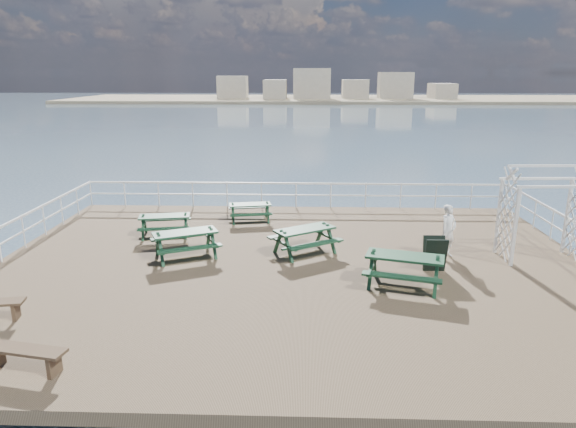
{
  "coord_description": "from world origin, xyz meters",
  "views": [
    {
      "loc": [
        0.37,
        -14.38,
        5.56
      ],
      "look_at": [
        -0.17,
        1.8,
        1.1
      ],
      "focal_mm": 32.0,
      "sensor_mm": 36.0,
      "label": 1
    }
  ],
  "objects_px": {
    "picnic_table_b": "(250,208)",
    "trellis_arbor": "(542,218)",
    "picnic_table_a": "(185,239)",
    "flat_bench_far": "(24,354)",
    "picnic_table_e": "(404,264)",
    "person": "(448,231)",
    "picnic_table_d": "(165,221)",
    "picnic_table_c": "(305,235)"
  },
  "relations": [
    {
      "from": "picnic_table_b",
      "to": "trellis_arbor",
      "type": "bearing_deg",
      "value": -33.38
    },
    {
      "from": "picnic_table_a",
      "to": "picnic_table_b",
      "type": "distance_m",
      "value": 4.42
    },
    {
      "from": "picnic_table_a",
      "to": "picnic_table_b",
      "type": "relative_size",
      "value": 1.33
    },
    {
      "from": "flat_bench_far",
      "to": "picnic_table_e",
      "type": "bearing_deg",
      "value": 39.32
    },
    {
      "from": "picnic_table_a",
      "to": "person",
      "type": "bearing_deg",
      "value": -22.43
    },
    {
      "from": "picnic_table_a",
      "to": "flat_bench_far",
      "type": "bearing_deg",
      "value": -129.29
    },
    {
      "from": "picnic_table_b",
      "to": "person",
      "type": "distance_m",
      "value": 7.59
    },
    {
      "from": "picnic_table_d",
      "to": "picnic_table_e",
      "type": "xyz_separation_m",
      "value": [
        7.6,
        -4.16,
        0.09
      ]
    },
    {
      "from": "picnic_table_e",
      "to": "trellis_arbor",
      "type": "relative_size",
      "value": 0.81
    },
    {
      "from": "picnic_table_d",
      "to": "trellis_arbor",
      "type": "height_order",
      "value": "trellis_arbor"
    },
    {
      "from": "picnic_table_a",
      "to": "picnic_table_b",
      "type": "bearing_deg",
      "value": 44.29
    },
    {
      "from": "picnic_table_b",
      "to": "trellis_arbor",
      "type": "xyz_separation_m",
      "value": [
        9.34,
        -3.9,
        0.81
      ]
    },
    {
      "from": "picnic_table_c",
      "to": "person",
      "type": "xyz_separation_m",
      "value": [
        4.44,
        -0.17,
        0.23
      ]
    },
    {
      "from": "picnic_table_e",
      "to": "person",
      "type": "bearing_deg",
      "value": 69.12
    },
    {
      "from": "picnic_table_a",
      "to": "person",
      "type": "height_order",
      "value": "person"
    },
    {
      "from": "picnic_table_e",
      "to": "picnic_table_b",
      "type": "bearing_deg",
      "value": 144.0
    },
    {
      "from": "picnic_table_d",
      "to": "trellis_arbor",
      "type": "bearing_deg",
      "value": -19.17
    },
    {
      "from": "flat_bench_far",
      "to": "person",
      "type": "height_order",
      "value": "person"
    },
    {
      "from": "picnic_table_b",
      "to": "trellis_arbor",
      "type": "relative_size",
      "value": 0.61
    },
    {
      "from": "picnic_table_a",
      "to": "picnic_table_c",
      "type": "relative_size",
      "value": 0.98
    },
    {
      "from": "picnic_table_d",
      "to": "person",
      "type": "height_order",
      "value": "person"
    },
    {
      "from": "picnic_table_b",
      "to": "flat_bench_far",
      "type": "bearing_deg",
      "value": -117.83
    },
    {
      "from": "flat_bench_far",
      "to": "trellis_arbor",
      "type": "relative_size",
      "value": 0.59
    },
    {
      "from": "flat_bench_far",
      "to": "trellis_arbor",
      "type": "xyz_separation_m",
      "value": [
        12.58,
        6.64,
        0.95
      ]
    },
    {
      "from": "picnic_table_b",
      "to": "picnic_table_c",
      "type": "height_order",
      "value": "picnic_table_c"
    },
    {
      "from": "picnic_table_d",
      "to": "flat_bench_far",
      "type": "xyz_separation_m",
      "value": [
        -0.44,
        -8.56,
        -0.18
      ]
    },
    {
      "from": "picnic_table_d",
      "to": "picnic_table_e",
      "type": "relative_size",
      "value": 0.82
    },
    {
      "from": "picnic_table_a",
      "to": "picnic_table_e",
      "type": "bearing_deg",
      "value": -42.35
    },
    {
      "from": "picnic_table_b",
      "to": "flat_bench_far",
      "type": "relative_size",
      "value": 1.04
    },
    {
      "from": "person",
      "to": "picnic_table_e",
      "type": "bearing_deg",
      "value": -162.07
    },
    {
      "from": "picnic_table_e",
      "to": "person",
      "type": "height_order",
      "value": "person"
    },
    {
      "from": "picnic_table_e",
      "to": "trellis_arbor",
      "type": "height_order",
      "value": "trellis_arbor"
    },
    {
      "from": "trellis_arbor",
      "to": "person",
      "type": "relative_size",
      "value": 1.77
    },
    {
      "from": "picnic_table_c",
      "to": "person",
      "type": "relative_size",
      "value": 1.48
    },
    {
      "from": "trellis_arbor",
      "to": "picnic_table_e",
      "type": "bearing_deg",
      "value": -156.27
    },
    {
      "from": "person",
      "to": "picnic_table_a",
      "type": "bearing_deg",
      "value": 147.15
    },
    {
      "from": "picnic_table_d",
      "to": "trellis_arbor",
      "type": "relative_size",
      "value": 0.67
    },
    {
      "from": "picnic_table_a",
      "to": "picnic_table_b",
      "type": "height_order",
      "value": "picnic_table_a"
    },
    {
      "from": "picnic_table_a",
      "to": "picnic_table_e",
      "type": "relative_size",
      "value": 1.01
    },
    {
      "from": "picnic_table_c",
      "to": "picnic_table_d",
      "type": "bearing_deg",
      "value": 128.72
    },
    {
      "from": "picnic_table_d",
      "to": "flat_bench_far",
      "type": "bearing_deg",
      "value": -103.17
    },
    {
      "from": "picnic_table_c",
      "to": "picnic_table_e",
      "type": "bearing_deg",
      "value": -76.22
    }
  ]
}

